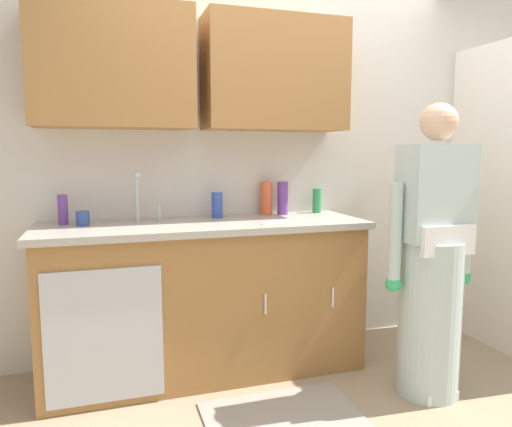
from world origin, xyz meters
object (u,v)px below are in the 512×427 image
Objects in this scene: cup_by_sink at (83,218)px; knife_on_counter at (273,222)px; bottle_water_tall at (63,210)px; bottle_dish_liquid at (317,201)px; sink at (146,227)px; person_at_sink at (432,274)px; bottle_soap at (283,198)px; bottle_cleaner_spray at (217,205)px; bottle_water_short at (266,198)px.

knife_on_counter is at bearing -11.31° from cup_by_sink.
cup_by_sink is (0.11, -0.07, -0.05)m from bottle_water_tall.
bottle_dish_liquid is 2.04× the size of cup_by_sink.
sink is 2.08× the size of knife_on_counter.
person_at_sink is 7.27× the size of bottle_soap.
bottle_water_tall is 0.14m from cup_by_sink.
bottle_dish_liquid is 1.65m from bottle_water_tall.
bottle_soap is 0.40m from knife_on_counter.
bottle_cleaner_spray is (-0.72, -0.05, -0.00)m from bottle_dish_liquid.
sink is 0.31× the size of person_at_sink.
bottle_water_short is at bearing 41.92° from knife_on_counter.
bottle_cleaner_spray reaches higher than cup_by_sink.
bottle_soap reaches higher than cup_by_sink.
bottle_water_short is 0.37m from bottle_cleaner_spray.
bottle_dish_liquid is (1.19, 0.21, 0.10)m from sink.
bottle_dish_liquid is 0.76× the size of bottle_soap.
bottle_cleaner_spray is at bearing -169.38° from bottle_water_short.
bottle_water_tall is at bearing 149.06° from cup_by_sink.
bottle_cleaner_spray is (-0.36, -0.07, -0.03)m from bottle_water_short.
bottle_cleaner_spray is 1.98× the size of cup_by_sink.
bottle_water_short is at bearing 7.43° from cup_by_sink.
sink is at bearing -168.31° from bottle_soap.
person_at_sink is at bearing -53.53° from bottle_water_short.
bottle_soap reaches higher than bottle_water_tall.
bottle_soap is 1.28m from cup_by_sink.
knife_on_counter is at bearing 144.80° from person_at_sink.
person_at_sink is (1.48, -0.67, -0.23)m from sink.
bottle_water_short is at bearing 10.62° from bottle_cleaner_spray.
bottle_dish_liquid is 0.70× the size of knife_on_counter.
sink reaches higher than cup_by_sink.
bottle_water_short reaches higher than bottle_water_tall.
bottle_soap is at bearing 5.21° from cup_by_sink.
cup_by_sink is (-1.83, 0.74, 0.29)m from person_at_sink.
bottle_cleaner_spray is at bearing 19.16° from sink.
bottle_dish_liquid is at bearing 3.67° from bottle_soap.
cup_by_sink is 1.11m from knife_on_counter.
bottle_soap is at bearing -176.33° from bottle_dish_liquid.
knife_on_counter is (-0.19, -0.33, -0.11)m from bottle_soap.
person_at_sink is at bearing -22.58° from bottle_water_tall.
person_at_sink is 1.35m from bottle_cleaner_spray.
bottle_water_short reaches higher than cup_by_sink.
bottle_water_tall is 0.79× the size of bottle_water_short.
bottle_water_short is 1.18m from cup_by_sink.
bottle_soap is 1.36× the size of bottle_cleaner_spray.
cup_by_sink is at bearing -173.99° from bottle_cleaner_spray.
bottle_dish_liquid reaches higher than bottle_cleaner_spray.
sink is at bearing -164.48° from bottle_water_short.
knife_on_counter is (0.74, -0.14, 0.02)m from sink.
bottle_dish_liquid is 0.76× the size of bottle_water_short.
knife_on_counter is (1.20, -0.28, -0.08)m from bottle_water_tall.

